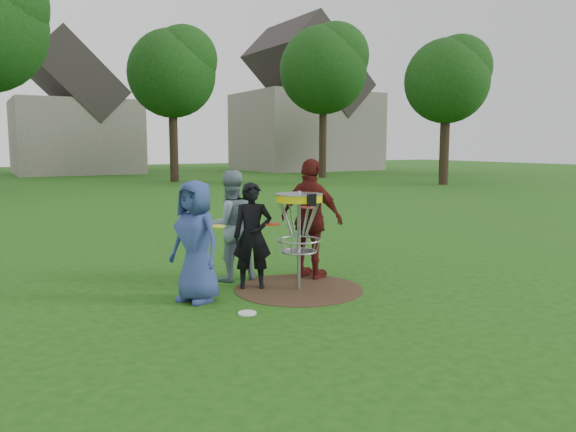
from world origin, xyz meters
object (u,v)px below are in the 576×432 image
player_blue (196,241)px  player_maroon (311,219)px  disc_golf_basket (299,217)px  player_grey (230,226)px  player_black (252,236)px

player_blue → player_maroon: bearing=75.7°
disc_golf_basket → player_grey: bearing=120.9°
player_black → player_maroon: player_maroon is taller
player_blue → disc_golf_basket: bearing=59.9°
player_maroon → disc_golf_basket: player_maroon is taller
player_black → disc_golf_basket: bearing=-12.2°
player_blue → disc_golf_basket: player_blue is taller
player_black → player_maroon: bearing=30.2°
player_grey → player_maroon: 1.21m
player_black → disc_golf_basket: 0.71m
player_blue → player_maroon: size_ratio=0.87×
player_grey → player_maroon: size_ratio=0.91×
player_grey → disc_golf_basket: 1.17m
player_maroon → player_blue: bearing=75.1°
player_black → player_grey: size_ratio=0.91×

